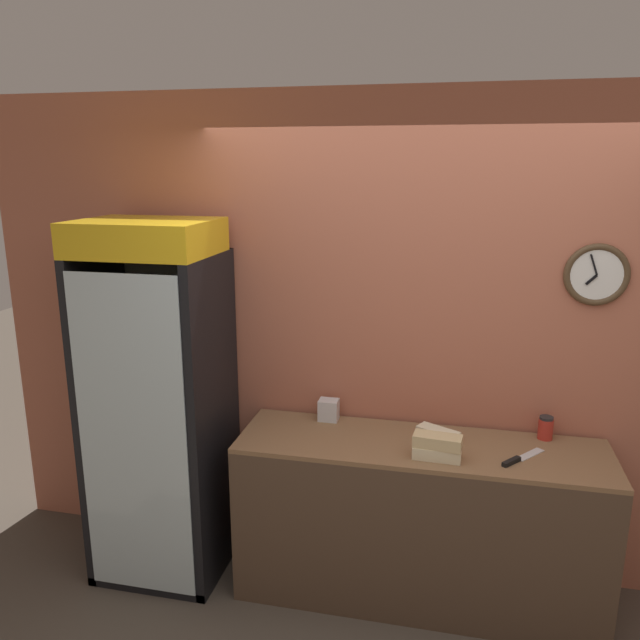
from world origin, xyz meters
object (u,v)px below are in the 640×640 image
beverage_cooler (162,385)px  sandwich_stack_bottom (437,453)px  sandwich_flat_left (438,434)px  condiment_jar (546,428)px  chefs_knife (517,459)px  napkin_dispenser (329,410)px  sandwich_stack_middle (437,441)px

beverage_cooler → sandwich_stack_bottom: 1.55m
sandwich_stack_bottom → sandwich_flat_left: (-0.00, 0.23, -0.00)m
condiment_jar → sandwich_stack_bottom: bearing=-147.1°
chefs_knife → napkin_dispenser: napkin_dispenser is taller
sandwich_stack_bottom → napkin_dispenser: 0.71m
chefs_knife → condiment_jar: size_ratio=2.10×
chefs_knife → napkin_dispenser: size_ratio=2.18×
sandwich_stack_bottom → chefs_knife: sandwich_stack_bottom is taller
sandwich_stack_middle → condiment_jar: bearing=32.9°
chefs_knife → beverage_cooler: bearing=177.2°
condiment_jar → chefs_knife: bearing=-118.6°
sandwich_stack_middle → condiment_jar: 0.66m
sandwich_stack_bottom → condiment_jar: (0.55, 0.36, 0.03)m
sandwich_stack_bottom → chefs_knife: size_ratio=0.92×
sandwich_stack_bottom → condiment_jar: condiment_jar is taller
sandwich_stack_bottom → napkin_dispenser: napkin_dispenser is taller
chefs_knife → napkin_dispenser: (-1.01, 0.29, 0.05)m
beverage_cooler → condiment_jar: size_ratio=16.33×
condiment_jar → napkin_dispenser: bearing=-179.7°
beverage_cooler → napkin_dispenser: (0.92, 0.20, -0.14)m
sandwich_stack_bottom → sandwich_stack_middle: size_ratio=0.98×
sandwich_stack_middle → chefs_knife: bearing=8.8°
sandwich_stack_bottom → sandwich_stack_middle: sandwich_stack_middle is taller
sandwich_flat_left → sandwich_stack_bottom: bearing=-89.4°
sandwich_stack_middle → sandwich_flat_left: size_ratio=1.02×
beverage_cooler → napkin_dispenser: 0.95m
chefs_knife → sandwich_stack_middle: bearing=-171.2°
sandwich_flat_left → chefs_knife: (0.39, -0.17, -0.02)m
sandwich_stack_bottom → napkin_dispenser: bearing=150.6°
sandwich_flat_left → chefs_knife: sandwich_flat_left is taller
sandwich_stack_bottom → sandwich_stack_middle: (0.00, 0.00, 0.06)m
sandwich_flat_left → condiment_jar: condiment_jar is taller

